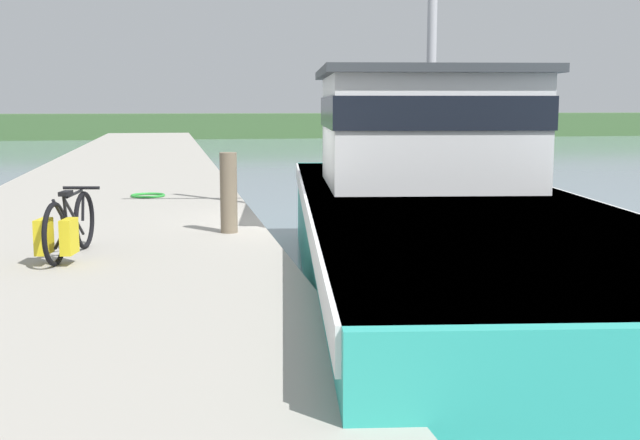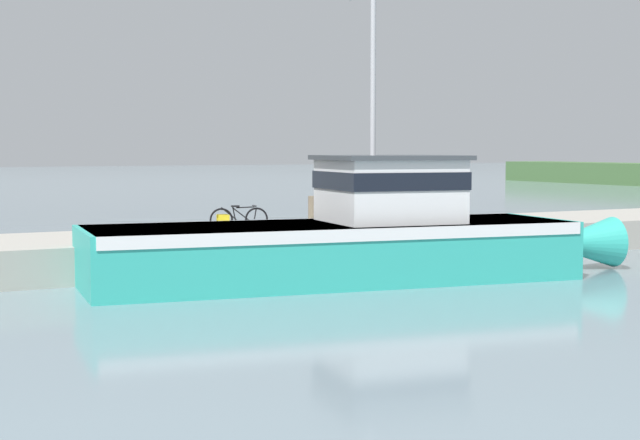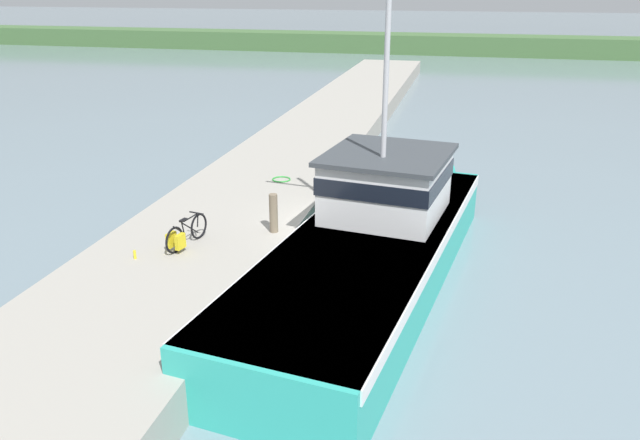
{
  "view_description": "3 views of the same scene",
  "coord_description": "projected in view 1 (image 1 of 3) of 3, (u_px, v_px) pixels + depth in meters",
  "views": [
    {
      "loc": [
        -2.43,
        -11.9,
        2.74
      ],
      "look_at": [
        -0.6,
        -2.25,
        1.32
      ],
      "focal_mm": 45.0,
      "sensor_mm": 36.0,
      "label": 1
    },
    {
      "loc": [
        23.2,
        -13.98,
        3.47
      ],
      "look_at": [
        0.05,
        -1.55,
        1.53
      ],
      "focal_mm": 55.0,
      "sensor_mm": 36.0,
      "label": 2
    },
    {
      "loc": [
        3.4,
        -16.32,
        7.56
      ],
      "look_at": [
        -0.31,
        -0.87,
        1.44
      ],
      "focal_mm": 35.0,
      "sensor_mm": 36.0,
      "label": 3
    }
  ],
  "objects": [
    {
      "name": "mooring_post",
      "position": [
        229.0,
        193.0,
        11.01
      ],
      "size": [
        0.24,
        0.24,
        1.11
      ],
      "primitive_type": "cylinder",
      "color": "#756651",
      "rests_on": "dock_pier"
    },
    {
      "name": "fishing_boat_main",
      "position": [
        435.0,
        217.0,
        11.35
      ],
      "size": [
        5.45,
        15.24,
        8.94
      ],
      "rotation": [
        0.0,
        0.0,
        -0.14
      ],
      "color": "teal",
      "rests_on": "ground_plane"
    },
    {
      "name": "ground_plane",
      "position": [
        331.0,
        283.0,
        12.41
      ],
      "size": [
        320.0,
        320.0,
        0.0
      ],
      "primitive_type": "plane",
      "color": "gray"
    },
    {
      "name": "hose_coil",
      "position": [
        148.0,
        195.0,
        15.43
      ],
      "size": [
        0.65,
        0.65,
        0.05
      ],
      "primitive_type": "torus",
      "color": "green",
      "rests_on": "dock_pier"
    },
    {
      "name": "far_shoreline",
      "position": [
        533.0,
        124.0,
        72.1
      ],
      "size": [
        180.0,
        5.0,
        2.02
      ],
      "primitive_type": "cube",
      "color": "#426638",
      "rests_on": "ground_plane"
    },
    {
      "name": "dock_pier",
      "position": [
        92.0,
        260.0,
        11.68
      ],
      "size": [
        4.98,
        80.0,
        0.99
      ],
      "primitive_type": "cube",
      "color": "#A39E93",
      "rests_on": "ground_plane"
    },
    {
      "name": "bicycle_touring",
      "position": [
        66.0,
        228.0,
        9.12
      ],
      "size": [
        0.64,
        1.75,
        0.78
      ],
      "rotation": [
        0.0,
        0.0,
        -0.2
      ],
      "color": "black",
      "rests_on": "dock_pier"
    }
  ]
}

